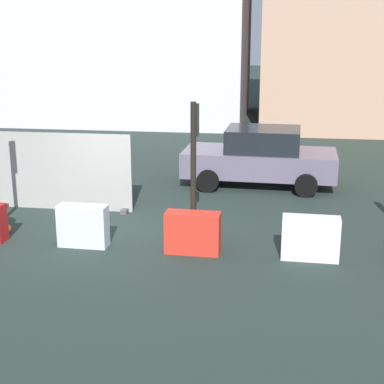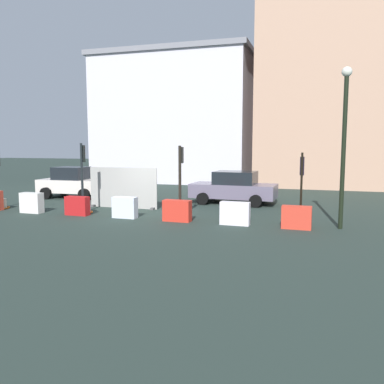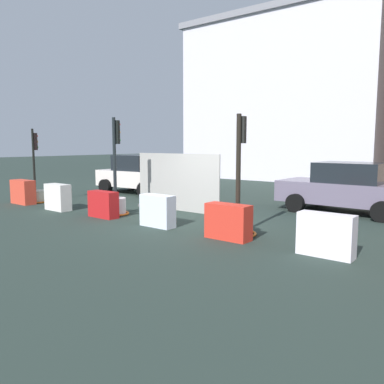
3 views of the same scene
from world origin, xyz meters
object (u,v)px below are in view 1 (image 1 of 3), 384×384
object	(u,v)px
construction_barrier_4	(193,233)
car_grey_saloon	(260,157)
construction_barrier_3	(83,226)
construction_barrier_5	(310,238)
traffic_light_2	(193,220)

from	to	relation	value
construction_barrier_4	car_grey_saloon	distance (m)	5.68
construction_barrier_3	construction_barrier_5	xyz separation A→B (m)	(4.67, -0.08, -0.00)
traffic_light_2	car_grey_saloon	bearing A→B (deg)	75.90
construction_barrier_5	car_grey_saloon	world-z (taller)	car_grey_saloon
traffic_light_2	construction_barrier_3	distance (m)	2.32
construction_barrier_4	construction_barrier_5	xyz separation A→B (m)	(2.35, -0.03, 0.02)
construction_barrier_4	construction_barrier_5	bearing A→B (deg)	-0.70
construction_barrier_5	car_grey_saloon	bearing A→B (deg)	101.78
car_grey_saloon	construction_barrier_4	bearing A→B (deg)	-102.09
traffic_light_2	construction_barrier_5	bearing A→B (deg)	-13.65
traffic_light_2	construction_barrier_5	distance (m)	2.49
traffic_light_2	construction_barrier_4	xyz separation A→B (m)	(0.06, -0.56, -0.08)
construction_barrier_4	car_grey_saloon	world-z (taller)	car_grey_saloon
car_grey_saloon	construction_barrier_5	bearing A→B (deg)	-78.22
construction_barrier_3	car_grey_saloon	distance (m)	6.54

